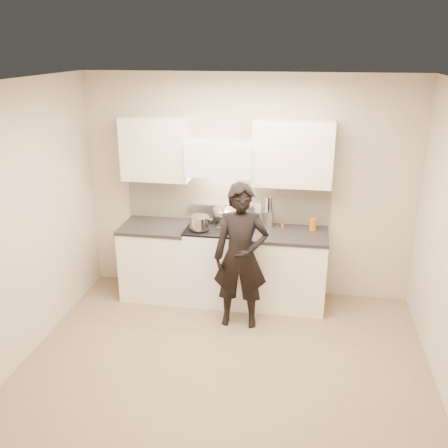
% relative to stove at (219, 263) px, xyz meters
% --- Properties ---
extents(ground_plane, '(4.00, 4.00, 0.00)m').
position_rel_stove_xyz_m(ground_plane, '(0.30, -1.42, -0.47)').
color(ground_plane, '#8B7357').
extents(room_shell, '(4.04, 3.54, 2.70)m').
position_rel_stove_xyz_m(room_shell, '(0.24, -1.05, 1.12)').
color(room_shell, '#C0AB90').
rests_on(room_shell, ground).
extents(stove, '(0.76, 0.65, 0.96)m').
position_rel_stove_xyz_m(stove, '(0.00, 0.00, 0.00)').
color(stove, white).
rests_on(stove, ground).
extents(counter_right, '(0.92, 0.67, 0.92)m').
position_rel_stove_xyz_m(counter_right, '(0.83, 0.00, -0.01)').
color(counter_right, white).
rests_on(counter_right, ground).
extents(counter_left, '(0.82, 0.67, 0.92)m').
position_rel_stove_xyz_m(counter_left, '(-0.78, 0.00, -0.01)').
color(counter_left, white).
rests_on(counter_left, ground).
extents(wok, '(0.41, 0.50, 0.33)m').
position_rel_stove_xyz_m(wok, '(0.11, 0.14, 0.59)').
color(wok, '#B7B7B7').
rests_on(wok, stove).
extents(stock_pot, '(0.32, 0.27, 0.15)m').
position_rel_stove_xyz_m(stock_pot, '(-0.20, -0.14, 0.56)').
color(stock_pot, '#B7B7B7').
rests_on(stock_pot, stove).
extents(utensil_crock, '(0.14, 0.14, 0.36)m').
position_rel_stove_xyz_m(utensil_crock, '(0.57, 0.18, 0.56)').
color(utensil_crock, '#B5B5B5').
rests_on(utensil_crock, counter_right).
extents(spice_jar, '(0.04, 0.04, 0.09)m').
position_rel_stove_xyz_m(spice_jar, '(0.75, 0.17, 0.49)').
color(spice_jar, orange).
rests_on(spice_jar, counter_right).
extents(oil_glass, '(0.08, 0.08, 0.14)m').
position_rel_stove_xyz_m(oil_glass, '(1.11, 0.13, 0.52)').
color(oil_glass, '#BE5E08').
rests_on(oil_glass, counter_right).
extents(person, '(0.62, 0.42, 1.64)m').
position_rel_stove_xyz_m(person, '(0.34, -0.55, 0.34)').
color(person, black).
rests_on(person, ground).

